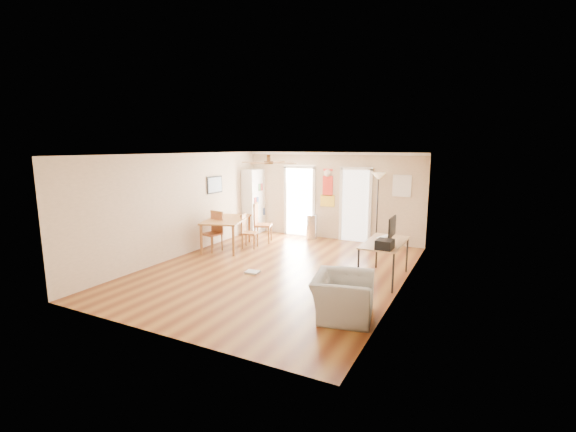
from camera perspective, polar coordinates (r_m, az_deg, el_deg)
The scene contains 29 objects.
floor at distance 8.95m, azimuth -1.75°, elevation -7.87°, with size 7.00×7.00×0.00m, color brown.
ceiling at distance 8.52m, azimuth -1.85°, elevation 9.01°, with size 5.50×7.00×0.00m, color silver, non-canonical shape.
wall_back at distance 11.80m, azimuth 6.39°, elevation 2.92°, with size 5.50×0.04×2.60m, color beige, non-canonical shape.
wall_front at distance 5.88m, azimuth -18.43°, elevation -4.82°, with size 5.50×0.04×2.60m, color beige, non-canonical shape.
wall_left at distance 10.23m, azimuth -15.45°, elevation 1.52°, with size 0.04×7.00×2.60m, color beige, non-canonical shape.
wall_right at distance 7.73m, azimuth 16.41°, elevation -1.22°, with size 0.04×7.00×2.60m, color beige, non-canonical shape.
crown_molding at distance 8.52m, azimuth -1.85°, elevation 8.74°, with size 5.50×7.00×0.08m, color white, non-canonical shape.
kitchen_doorway at distance 12.22m, azimuth 1.72°, elevation 2.05°, with size 0.90×0.10×2.10m, color white, non-canonical shape.
bathroom_doorway at distance 11.58m, azimuth 9.81°, elevation 1.45°, with size 0.80×0.10×2.10m, color white, non-canonical shape.
wall_decal at distance 11.79m, azimuth 5.81°, elevation 4.16°, with size 0.46×0.03×1.10m, color red.
ac_grille at distance 11.18m, azimuth 16.28°, elevation 4.25°, with size 0.50×0.04×0.60m, color white.
framed_poster at distance 11.23m, azimuth -10.65°, elevation 4.51°, with size 0.04×0.66×0.48m, color black.
ceiling_fan at distance 8.26m, azimuth -2.85°, elevation 7.79°, with size 1.24×1.24×0.20m, color #593819, non-canonical shape.
bookshelf at distance 12.67m, azimuth -4.89°, elevation 2.18°, with size 0.41×0.92×2.05m, color silver, non-canonical shape.
dining_table at distance 10.87m, azimuth -8.91°, elevation -2.52°, with size 0.98×1.64×0.82m, color #986431, non-canonical shape.
dining_chair_right_a at distance 11.39m, azimuth -3.65°, elevation -1.01°, with size 0.47×0.47×1.14m, color #A26234, non-canonical shape.
dining_chair_right_b at distance 10.80m, azimuth -5.60°, elevation -2.21°, with size 0.38×0.38×0.93m, color #A16E34, non-canonical shape.
dining_chair_near at distance 10.62m, azimuth -11.07°, elevation -2.25°, with size 0.43×0.43×1.05m, color #9D5F32, non-canonical shape.
trash_can at distance 11.84m, azimuth 3.49°, elevation -1.57°, with size 0.34×0.34×0.74m, color silver.
torchiere_lamp at distance 11.17m, azimuth 12.89°, elevation 0.91°, with size 0.39×0.39×2.05m, color black, non-canonical shape.
computer_desk at distance 8.47m, azimuth 13.84°, elevation -6.34°, with size 0.76×1.52×0.81m, color tan, non-canonical shape.
imac at distance 8.21m, azimuth 14.94°, elevation -2.01°, with size 0.08×0.59×0.55m, color black, non-canonical shape.
keyboard at distance 8.79m, azimuth 13.81°, elevation -2.95°, with size 0.14×0.43×0.02m, color white.
printer at distance 7.77m, azimuth 13.94°, elevation -4.03°, with size 0.30×0.35×0.18m, color black.
orange_bottle at distance 9.03m, azimuth 14.89°, elevation -1.87°, with size 0.09×0.09×0.26m, color orange.
wastebasket_a at distance 7.72m, azimuth 7.33°, elevation -9.68°, with size 0.28×0.28×0.32m, color white.
wastebasket_b at distance 7.47m, azimuth 6.41°, elevation -10.54°, with size 0.24×0.24×0.27m, color silver.
floor_cloth at distance 8.77m, azimuth -5.22°, elevation -8.15°, with size 0.30×0.23×0.04m, color #A8A7A3.
armchair at distance 6.58m, azimuth 7.99°, elevation -11.52°, with size 1.07×0.93×0.69m, color #969691.
Camera 1 is at (4.09, -7.47, 2.76)m, focal length 24.37 mm.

